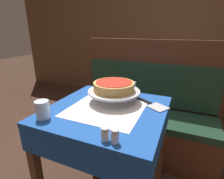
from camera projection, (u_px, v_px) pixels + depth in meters
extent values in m
cube|color=#194799|center=(107.00, 110.00, 1.09)|extent=(0.71, 0.71, 0.03)
cube|color=white|center=(107.00, 108.00, 1.09)|extent=(0.44, 0.44, 0.00)
cube|color=#194799|center=(107.00, 122.00, 1.12)|extent=(0.71, 0.71, 0.14)
cube|color=#4C331E|center=(37.00, 178.00, 1.06)|extent=(0.05, 0.05, 0.72)
cube|color=#4C331E|center=(90.00, 127.00, 1.62)|extent=(0.05, 0.05, 0.72)
cube|color=#4C331E|center=(161.00, 144.00, 1.37)|extent=(0.05, 0.05, 0.72)
cube|color=beige|center=(179.00, 67.00, 2.41)|extent=(0.71, 0.71, 0.03)
cube|color=white|center=(179.00, 65.00, 2.40)|extent=(0.44, 0.44, 0.00)
cube|color=beige|center=(178.00, 73.00, 2.44)|extent=(0.70, 0.70, 0.15)
cube|color=#4C331E|center=(149.00, 96.00, 2.38)|extent=(0.05, 0.05, 0.72)
cube|color=#4C331E|center=(201.00, 104.00, 2.14)|extent=(0.05, 0.05, 0.72)
cube|color=#4C331E|center=(157.00, 84.00, 2.93)|extent=(0.05, 0.05, 0.72)
cube|color=#4C331E|center=(199.00, 88.00, 2.69)|extent=(0.05, 0.05, 0.72)
cube|color=#4C2819|center=(142.00, 134.00, 1.82)|extent=(1.39, 0.49, 0.38)
cube|color=#193323|center=(143.00, 114.00, 1.75)|extent=(1.36, 0.48, 0.06)
cube|color=#4C2819|center=(150.00, 74.00, 1.81)|extent=(1.39, 0.06, 0.69)
cube|color=#193323|center=(149.00, 84.00, 1.81)|extent=(1.33, 0.02, 0.44)
cube|color=brown|center=(164.00, 31.00, 2.88)|extent=(6.00, 0.04, 2.40)
cylinder|color=#ADADB2|center=(120.00, 91.00, 1.28)|extent=(0.01, 0.01, 0.06)
cylinder|color=#ADADB2|center=(96.00, 98.00, 1.17)|extent=(0.01, 0.01, 0.06)
cylinder|color=#ADADB2|center=(125.00, 102.00, 1.09)|extent=(0.01, 0.01, 0.06)
cylinder|color=#ADADB2|center=(114.00, 93.00, 1.17)|extent=(0.24, 0.24, 0.01)
cylinder|color=silver|center=(114.00, 92.00, 1.17)|extent=(0.34, 0.34, 0.01)
cylinder|color=silver|center=(114.00, 91.00, 1.17)|extent=(0.35, 0.35, 0.01)
cylinder|color=tan|center=(114.00, 86.00, 1.16)|extent=(0.27, 0.27, 0.06)
cylinder|color=#B22819|center=(114.00, 82.00, 1.15)|extent=(0.24, 0.24, 0.01)
cube|color=#BCBCC1|center=(158.00, 107.00, 1.09)|extent=(0.15, 0.14, 0.00)
cube|color=black|center=(141.00, 99.00, 1.20)|extent=(0.16, 0.11, 0.01)
cylinder|color=silver|center=(42.00, 110.00, 0.95)|extent=(0.07, 0.07, 0.10)
cylinder|color=silver|center=(105.00, 135.00, 0.77)|extent=(0.04, 0.04, 0.05)
cylinder|color=#B7B7BC|center=(105.00, 129.00, 0.76)|extent=(0.04, 0.04, 0.01)
cylinder|color=silver|center=(115.00, 137.00, 0.75)|extent=(0.04, 0.04, 0.05)
cylinder|color=#B7B7BC|center=(115.00, 131.00, 0.74)|extent=(0.04, 0.04, 0.01)
cube|color=#B2B2B7|center=(129.00, 87.00, 1.33)|extent=(0.10, 0.05, 0.09)
cube|color=black|center=(176.00, 65.00, 2.38)|extent=(0.12, 0.12, 0.03)
cylinder|color=black|center=(177.00, 59.00, 2.35)|extent=(0.01, 0.01, 0.13)
cylinder|color=#99194C|center=(177.00, 59.00, 2.39)|extent=(0.04, 0.04, 0.10)
cylinder|color=white|center=(174.00, 60.00, 2.35)|extent=(0.04, 0.04, 0.10)
cylinder|color=red|center=(179.00, 60.00, 2.33)|extent=(0.04, 0.04, 0.10)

